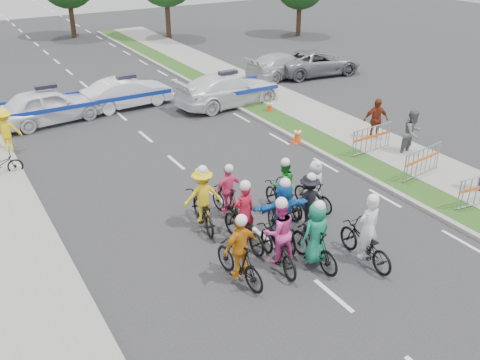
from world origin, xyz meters
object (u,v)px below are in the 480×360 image
rider_5 (282,216)px  police_car_0 (49,106)px  rider_2 (278,241)px  barrier_1 (422,163)px  cone_1 (270,106)px  spectator_1 (412,133)px  rider_0 (366,240)px  civilian_suv (317,62)px  police_car_2 (228,90)px  rider_6 (243,224)px  civilian_sedan (283,65)px  rider_3 (240,256)px  barrier_2 (371,140)px  rider_8 (283,193)px  rider_9 (228,197)px  police_car_1 (128,93)px  rider_7 (314,190)px  spectator_2 (376,120)px  rider_1 (315,240)px  marshal_hiviz (6,130)px  cone_0 (298,135)px  rider_4 (308,208)px  rider_10 (202,203)px

rider_5 → police_car_0: size_ratio=0.45×
rider_2 → rider_5: 1.11m
barrier_1 → cone_1: bearing=94.5°
spectator_1 → rider_0: bearing=-154.4°
civilian_suv → police_car_2: bearing=114.9°
police_car_0 → spectator_1: size_ratio=2.50×
police_car_0 → rider_6: bearing=-177.3°
rider_0 → civilian_sedan: size_ratio=0.44×
police_car_0 → barrier_1: size_ratio=2.26×
rider_2 → civilian_suv: rider_2 is taller
rider_3 → barrier_2: (8.33, 4.31, -0.18)m
rider_8 → rider_9: size_ratio=1.05×
rider_6 → civilian_suv: 18.43m
police_car_1 → cone_1: size_ratio=5.99×
rider_7 → police_car_1: rider_7 is taller
rider_5 → spectator_2: bearing=-138.7°
rider_8 → barrier_2: (5.47, 2.01, -0.13)m
rider_1 → rider_8: (0.86, 2.67, -0.06)m
rider_9 → cone_1: size_ratio=2.51×
cone_1 → rider_0: bearing=-111.7°
rider_3 → marshal_hiviz: (-3.45, 11.64, 0.10)m
rider_9 → cone_0: rider_9 is taller
rider_4 → spectator_2: size_ratio=1.06×
rider_7 → police_car_0: bearing=-76.0°
rider_7 → police_car_2: bearing=-114.3°
police_car_1 → civilian_sedan: (9.39, 0.70, -0.02)m
rider_5 → marshal_hiviz: bearing=-52.3°
marshal_hiviz → rider_10: bearing=121.8°
rider_3 → rider_8: rider_3 is taller
police_car_0 → civilian_sedan: 13.14m
civilian_suv → spectator_1: (-4.27, -11.11, 0.21)m
police_car_0 → barrier_1: 15.59m
police_car_0 → barrier_2: police_car_0 is taller
spectator_1 → cone_0: size_ratio=2.59×
marshal_hiviz → cone_1: (11.12, -1.40, -0.50)m
rider_2 → civilian_suv: bearing=-123.1°
cone_0 → rider_2: bearing=-129.6°
civilian_sedan → cone_0: 9.95m
rider_2 → rider_8: size_ratio=1.12×
rider_8 → rider_6: bearing=26.1°
rider_10 → rider_9: bearing=-162.1°
spectator_2 → civilian_suv: bearing=83.0°
rider_5 → marshal_hiviz: 11.97m
rider_4 → rider_6: (-1.98, 0.25, -0.06)m
rider_9 → rider_7: bearing=155.0°
rider_3 → spectator_1: (9.52, 3.46, 0.16)m
rider_2 → barrier_1: (7.16, 1.80, -0.19)m
rider_6 → police_car_2: rider_6 is taller
marshal_hiviz → spectator_1: bearing=155.9°
rider_2 → rider_9: size_ratio=1.18×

